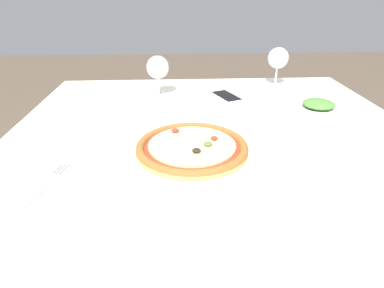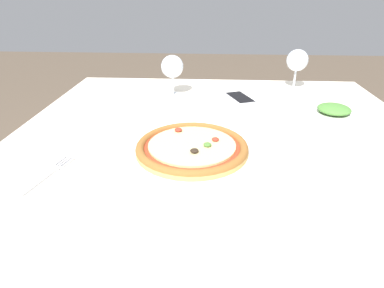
% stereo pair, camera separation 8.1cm
% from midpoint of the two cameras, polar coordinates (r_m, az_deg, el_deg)
% --- Properties ---
extents(dining_table, '(1.22, 1.17, 0.74)m').
position_cam_midpoint_polar(dining_table, '(0.98, 7.11, -2.37)').
color(dining_table, '#997047').
rests_on(dining_table, ground_plane).
extents(pizza_plate, '(0.32, 0.32, 0.04)m').
position_cam_midpoint_polar(pizza_plate, '(0.81, 2.84, -0.89)').
color(pizza_plate, white).
rests_on(pizza_plate, dining_table).
extents(fork, '(0.06, 0.17, 0.00)m').
position_cam_midpoint_polar(fork, '(0.79, -21.49, -5.04)').
color(fork, silver).
rests_on(fork, dining_table).
extents(wine_glass_far_left, '(0.08, 0.08, 0.16)m').
position_cam_midpoint_polar(wine_glass_far_left, '(1.24, -1.62, 13.41)').
color(wine_glass_far_left, silver).
rests_on(wine_glass_far_left, dining_table).
extents(wine_glass_far_right, '(0.09, 0.09, 0.16)m').
position_cam_midpoint_polar(wine_glass_far_right, '(1.39, 19.84, 13.65)').
color(wine_glass_far_right, silver).
rests_on(wine_glass_far_right, dining_table).
extents(cell_phone, '(0.12, 0.16, 0.01)m').
position_cam_midpoint_polar(cell_phone, '(1.24, 10.39, 7.97)').
color(cell_phone, white).
rests_on(cell_phone, dining_table).
extents(side_plate, '(0.18, 0.18, 0.04)m').
position_cam_midpoint_polar(side_plate, '(1.17, 25.72, 5.14)').
color(side_plate, white).
rests_on(side_plate, dining_table).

